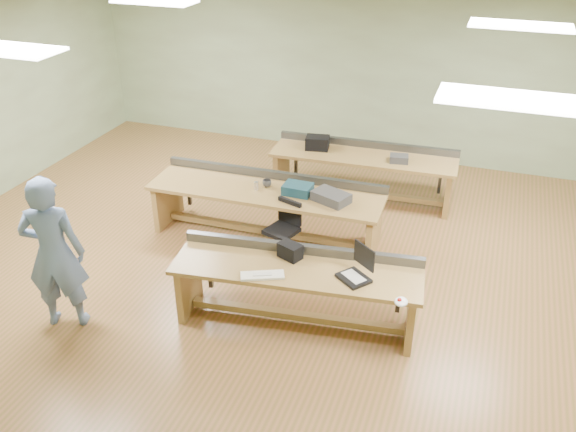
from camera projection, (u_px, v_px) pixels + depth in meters
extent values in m
plane|color=#925B37|center=(283.00, 260.00, 8.23)|extent=(10.00, 10.00, 0.00)
plane|color=silver|center=(282.00, 34.00, 6.78)|extent=(10.00, 10.00, 0.00)
cube|color=#9CB88C|center=(359.00, 73.00, 10.80)|extent=(10.00, 0.04, 3.00)
cube|color=#9CB88C|center=(86.00, 376.00, 4.20)|extent=(10.00, 0.04, 3.00)
cube|color=white|center=(5.00, 49.00, 6.28)|extent=(1.20, 0.50, 0.03)
cube|color=white|center=(155.00, 1.00, 8.76)|extent=(1.20, 0.50, 0.03)
cube|color=white|center=(514.00, 100.00, 4.82)|extent=(1.20, 0.50, 0.03)
cube|color=white|center=(521.00, 25.00, 7.30)|extent=(1.20, 0.50, 0.03)
cube|color=olive|center=(296.00, 270.00, 6.71)|extent=(2.84, 1.07, 0.05)
cube|color=olive|center=(189.00, 284.00, 7.14)|extent=(0.16, 0.64, 0.70)
cube|color=olive|center=(411.00, 313.00, 6.65)|extent=(0.16, 0.64, 0.70)
cube|color=olive|center=(296.00, 315.00, 7.02)|extent=(2.47, 0.40, 0.08)
cube|color=#494C50|center=(302.00, 249.00, 6.96)|extent=(2.76, 0.42, 0.11)
cube|color=olive|center=(265.00, 191.00, 8.42)|extent=(3.31, 0.96, 0.05)
cube|color=olive|center=(168.00, 200.00, 9.01)|extent=(0.10, 0.78, 0.70)
cube|color=olive|center=(374.00, 232.00, 8.18)|extent=(0.10, 0.78, 0.70)
cube|color=olive|center=(266.00, 230.00, 8.72)|extent=(2.99, 0.17, 0.08)
cube|color=#494C50|center=(275.00, 175.00, 8.71)|extent=(3.29, 0.16, 0.11)
cube|color=olive|center=(363.00, 157.00, 9.48)|extent=(2.91, 0.90, 0.05)
cube|color=olive|center=(282.00, 168.00, 10.00)|extent=(0.11, 0.67, 0.70)
cube|color=olive|center=(448.00, 189.00, 9.32)|extent=(0.11, 0.67, 0.70)
cube|color=olive|center=(361.00, 193.00, 9.78)|extent=(2.58, 0.22, 0.08)
cube|color=#494C50|center=(368.00, 144.00, 9.73)|extent=(2.88, 0.21, 0.11)
imported|color=slate|center=(54.00, 253.00, 6.64)|extent=(0.79, 0.65, 1.85)
cube|color=black|center=(354.00, 278.00, 6.51)|extent=(0.42, 0.41, 0.04)
cube|color=black|center=(364.00, 256.00, 6.45)|extent=(0.27, 0.21, 0.26)
cube|color=silver|center=(262.00, 275.00, 6.56)|extent=(0.49, 0.34, 0.03)
ellipsoid|color=white|center=(401.00, 302.00, 6.12)|extent=(0.18, 0.20, 0.07)
cube|color=black|center=(290.00, 251.00, 6.85)|extent=(0.31, 0.26, 0.18)
cylinder|color=black|center=(281.00, 245.00, 8.18)|extent=(0.05, 0.05, 0.40)
cube|color=black|center=(281.00, 231.00, 8.08)|extent=(0.48, 0.48, 0.05)
cube|color=black|center=(290.00, 211.00, 8.10)|extent=(0.36, 0.16, 0.35)
cylinder|color=black|center=(282.00, 256.00, 8.27)|extent=(0.55, 0.55, 0.05)
cube|color=#143643|center=(298.00, 189.00, 8.28)|extent=(0.39, 0.30, 0.13)
cube|color=#333336|center=(331.00, 197.00, 8.07)|extent=(0.56, 0.46, 0.13)
imported|color=#333336|center=(267.00, 183.00, 8.48)|extent=(0.13, 0.13, 0.10)
cylinder|color=silver|center=(256.00, 186.00, 8.39)|extent=(0.07, 0.07, 0.11)
cube|color=black|center=(317.00, 143.00, 9.64)|extent=(0.40, 0.31, 0.21)
cube|color=#333336|center=(399.00, 159.00, 9.21)|extent=(0.31, 0.25, 0.11)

